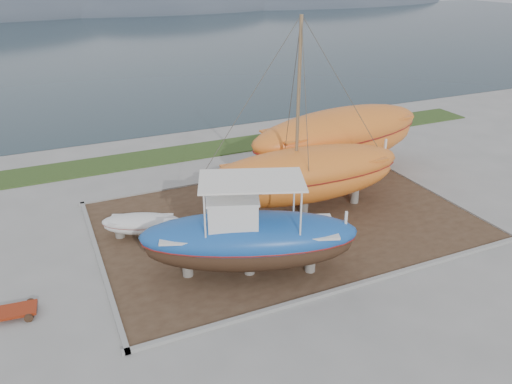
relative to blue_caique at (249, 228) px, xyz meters
name	(u,v)px	position (x,y,z in m)	size (l,w,h in m)	color
ground	(328,261)	(3.54, -0.47, -2.18)	(140.00, 140.00, 0.00)	gray
dirt_patch	(286,221)	(3.54, 3.53, -2.15)	(18.00, 12.00, 0.06)	#422D1E
curb_frame	(286,220)	(3.54, 3.53, -2.11)	(18.60, 12.60, 0.15)	gray
grass_strip	(210,149)	(3.54, 15.03, -2.14)	(44.00, 3.00, 0.08)	#284219
sea	(96,43)	(3.54, 69.53, -2.18)	(260.00, 100.00, 0.04)	#1A2D35
mountain_ridge	(64,13)	(3.54, 124.53, -2.18)	(200.00, 36.00, 20.00)	#333D49
blue_caique	(249,228)	(0.00, 0.00, 0.00)	(8.82, 2.76, 4.24)	#1A52A6
white_dinghy	(142,226)	(-3.38, 4.85, -1.57)	(3.66, 1.37, 1.10)	silver
orange_sailboat	(308,121)	(4.82, 4.00, 2.74)	(10.48, 3.09, 9.72)	orange
orange_bare_hull	(338,144)	(9.08, 7.54, -0.15)	(12.03, 3.61, 3.94)	orange
red_trailer	(17,313)	(-8.88, 1.03, -2.03)	(2.12, 1.06, 0.30)	maroon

